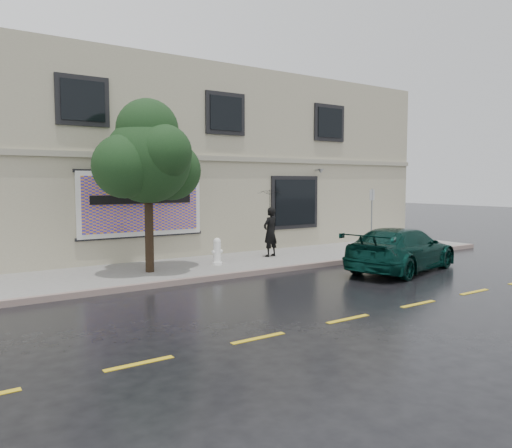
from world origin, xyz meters
TOP-DOWN VIEW (x-y plane):
  - ground at (0.00, 0.00)m, footprint 90.00×90.00m
  - sidewalk at (0.00, 3.25)m, footprint 20.00×3.50m
  - curb at (0.00, 1.50)m, footprint 20.00×0.18m
  - road_marking at (0.00, -3.50)m, footprint 19.00×0.12m
  - building at (0.00, 9.00)m, footprint 20.00×8.12m
  - billboard at (-3.20, 4.92)m, footprint 4.30×0.16m
  - car at (3.06, -0.50)m, footprint 5.03×3.12m
  - pedestrian at (0.92, 3.47)m, footprint 0.71×0.56m
  - umbrella at (0.92, 3.47)m, footprint 1.19×1.19m
  - street_tree at (-3.76, 2.99)m, footprint 2.46×2.46m
  - fire_hydrant at (-1.50, 3.00)m, footprint 0.35×0.33m
  - sign_pole at (4.38, 1.96)m, footprint 0.29×0.07m

SIDE VIEW (x-z plane):
  - ground at x=0.00m, z-range 0.00..0.00m
  - road_marking at x=0.00m, z-range 0.00..0.01m
  - sidewalk at x=0.00m, z-range 0.00..0.15m
  - curb at x=0.00m, z-range -0.01..0.15m
  - fire_hydrant at x=-1.50m, z-range 0.14..0.99m
  - car at x=3.06m, z-range 0.00..1.36m
  - pedestrian at x=0.92m, z-range 0.15..1.88m
  - sign_pole at x=4.38m, z-range 0.40..2.77m
  - billboard at x=-3.20m, z-range 0.95..3.15m
  - umbrella at x=0.92m, z-range 1.88..2.57m
  - street_tree at x=-3.76m, z-range 1.13..5.59m
  - building at x=0.00m, z-range 0.00..7.00m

